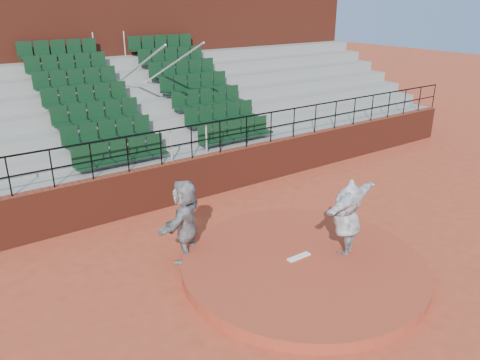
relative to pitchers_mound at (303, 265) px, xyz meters
name	(u,v)px	position (x,y,z in m)	size (l,w,h in m)	color
ground	(303,270)	(0.00, 0.00, -0.12)	(90.00, 90.00, 0.00)	#AD4127
pitchers_mound	(303,265)	(0.00, 0.00, 0.00)	(5.50, 5.50, 0.25)	#A53C25
pitching_rubber	(299,257)	(0.00, 0.15, 0.14)	(0.60, 0.15, 0.03)	white
boundary_wall	(193,178)	(0.00, 5.00, 0.53)	(24.00, 0.30, 1.30)	maroon
wall_railing	(191,135)	(0.00, 5.00, 1.90)	(24.04, 0.05, 1.03)	black
seating_deck	(142,128)	(0.00, 8.65, 1.31)	(24.00, 5.97, 4.63)	gray
press_box_facade	(98,57)	(0.00, 12.60, 3.43)	(24.00, 3.00, 7.10)	maroon
pitcher	(347,217)	(1.01, -0.28, 1.04)	(2.25, 0.61, 1.83)	black
fielder	(185,220)	(-1.91, 1.98, 0.87)	(1.84, 0.59, 1.99)	black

